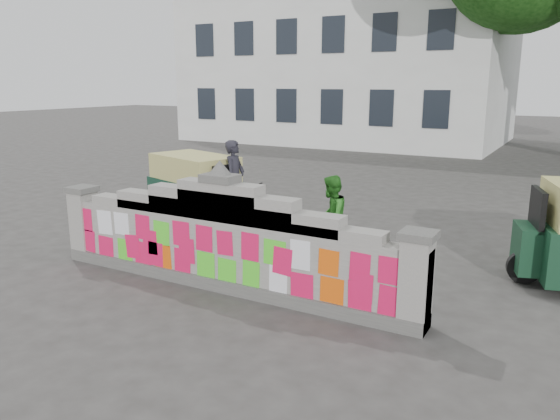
# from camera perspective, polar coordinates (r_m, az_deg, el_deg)

# --- Properties ---
(ground) EXTENTS (100.00, 100.00, 0.00)m
(ground) POSITION_cam_1_polar(r_m,az_deg,el_deg) (8.67, -6.00, -8.08)
(ground) COLOR #383533
(ground) RESTS_ON ground
(parapet_wall) EXTENTS (6.48, 0.44, 2.01)m
(parapet_wall) POSITION_cam_1_polar(r_m,az_deg,el_deg) (8.42, -6.14, -3.33)
(parapet_wall) COLOR #4C4C49
(parapet_wall) RESTS_ON ground
(building) EXTENTS (16.00, 10.00, 8.90)m
(building) POSITION_cam_1_polar(r_m,az_deg,el_deg) (30.86, 7.34, 14.80)
(building) COLOR silver
(building) RESTS_ON ground
(cyclist_bike) EXTENTS (1.95, 0.92, 0.99)m
(cyclist_bike) POSITION_cam_1_polar(r_m,az_deg,el_deg) (12.06, -4.69, 0.53)
(cyclist_bike) COLOR black
(cyclist_bike) RESTS_ON ground
(cyclist_rider) EXTENTS (0.48, 0.66, 1.67)m
(cyclist_rider) POSITION_cam_1_polar(r_m,az_deg,el_deg) (11.99, -4.72, 2.12)
(cyclist_rider) COLOR #222129
(cyclist_rider) RESTS_ON ground
(pedestrian) EXTENTS (0.60, 0.75, 1.51)m
(pedestrian) POSITION_cam_1_polar(r_m,az_deg,el_deg) (9.92, 5.34, -0.71)
(pedestrian) COLOR #2A7921
(pedestrian) RESTS_ON ground
(rickshaw_left) EXTENTS (2.75, 1.88, 1.48)m
(rickshaw_left) POSITION_cam_1_polar(r_m,az_deg,el_deg) (12.95, -8.68, 2.55)
(rickshaw_left) COLOR #113425
(rickshaw_left) RESTS_ON ground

